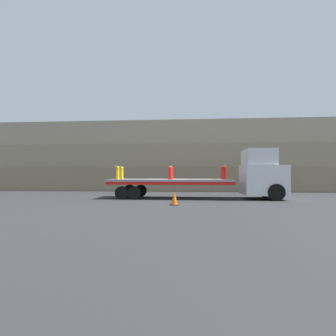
% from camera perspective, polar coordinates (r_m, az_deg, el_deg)
% --- Properties ---
extents(ground_plane, '(120.00, 120.00, 0.00)m').
position_cam_1_polar(ground_plane, '(18.08, 0.60, -6.58)').
color(ground_plane, '#2D2D30').
extents(rock_cliff, '(60.00, 3.30, 6.77)m').
position_cam_1_polar(rock_cliff, '(25.88, 1.87, 2.56)').
color(rock_cliff, '#84755B').
rests_on(rock_cliff, ground_plane).
extents(truck_cab, '(2.66, 2.75, 3.30)m').
position_cam_1_polar(truck_cab, '(18.61, 20.07, -1.36)').
color(truck_cab, silver).
rests_on(truck_cab, ground_plane).
extents(flatbed_trailer, '(8.36, 2.56, 1.31)m').
position_cam_1_polar(flatbed_trailer, '(18.06, -1.28, -3.25)').
color(flatbed_trailer, gray).
rests_on(flatbed_trailer, ground_plane).
extents(fire_hydrant_yellow_near_0, '(0.30, 0.48, 0.88)m').
position_cam_1_polar(fire_hydrant_yellow_near_0, '(18.08, -10.91, -1.05)').
color(fire_hydrant_yellow_near_0, gold).
rests_on(fire_hydrant_yellow_near_0, flatbed_trailer).
extents(fire_hydrant_yellow_far_0, '(0.30, 0.48, 0.88)m').
position_cam_1_polar(fire_hydrant_yellow_far_0, '(19.13, -10.04, -1.06)').
color(fire_hydrant_yellow_far_0, gold).
rests_on(fire_hydrant_yellow_far_0, flatbed_trailer).
extents(fire_hydrant_red_near_1, '(0.30, 0.48, 0.88)m').
position_cam_1_polar(fire_hydrant_red_near_1, '(17.46, 0.47, -1.07)').
color(fire_hydrant_red_near_1, red).
rests_on(fire_hydrant_red_near_1, flatbed_trailer).
extents(fire_hydrant_red_far_1, '(0.30, 0.48, 0.88)m').
position_cam_1_polar(fire_hydrant_red_far_1, '(18.54, 0.72, -1.07)').
color(fire_hydrant_red_far_1, red).
rests_on(fire_hydrant_red_far_1, flatbed_trailer).
extents(fire_hydrant_red_near_2, '(0.30, 0.48, 0.88)m').
position_cam_1_polar(fire_hydrant_red_near_2, '(17.56, 12.20, -1.04)').
color(fire_hydrant_red_near_2, red).
rests_on(fire_hydrant_red_near_2, flatbed_trailer).
extents(fire_hydrant_red_far_2, '(0.30, 0.48, 0.88)m').
position_cam_1_polar(fire_hydrant_red_far_2, '(18.63, 11.77, -1.05)').
color(fire_hydrant_red_far_2, red).
rests_on(fire_hydrant_red_far_2, flatbed_trailer).
extents(cargo_strap_rear, '(0.05, 2.66, 0.01)m').
position_cam_1_polar(cargo_strap_rear, '(18.61, -10.46, 0.35)').
color(cargo_strap_rear, yellow).
rests_on(cargo_strap_rear, fire_hydrant_yellow_near_0).
extents(cargo_strap_middle, '(0.05, 2.66, 0.01)m').
position_cam_1_polar(cargo_strap_middle, '(18.00, 0.60, 0.38)').
color(cargo_strap_middle, yellow).
rests_on(cargo_strap_middle, fire_hydrant_red_near_1).
extents(cargo_strap_front, '(0.05, 2.66, 0.01)m').
position_cam_1_polar(cargo_strap_front, '(18.10, 11.97, 0.40)').
color(cargo_strap_front, yellow).
rests_on(cargo_strap_front, fire_hydrant_red_near_2).
extents(traffic_cone, '(0.47, 0.47, 0.72)m').
position_cam_1_polar(traffic_cone, '(14.21, 1.39, -6.64)').
color(traffic_cone, black).
rests_on(traffic_cone, ground_plane).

